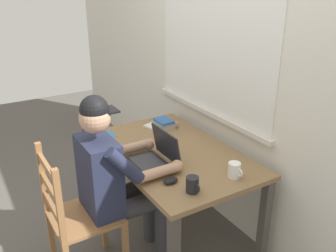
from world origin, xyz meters
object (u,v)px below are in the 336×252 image
landscape_photo_print (109,134)px  coffee_mug_dark (193,185)px  seated_person (115,176)px  computer_mouse (171,181)px  book_stack_main (164,123)px  laptop (156,157)px  coffee_mug_white (234,170)px  desk (172,162)px  wooden_chair (77,218)px

landscape_photo_print → coffee_mug_dark: bearing=8.9°
seated_person → computer_mouse: seated_person is taller
coffee_mug_dark → book_stack_main: 1.02m
seated_person → laptop: (0.01, 0.30, 0.07)m
coffee_mug_white → landscape_photo_print: coffee_mug_white is taller
desk → coffee_mug_white: coffee_mug_white is taller
seated_person → landscape_photo_print: bearing=160.9°
seated_person → coffee_mug_dark: seated_person is taller
coffee_mug_dark → desk: bearing=161.0°
book_stack_main → landscape_photo_print: (-0.10, -0.46, -0.03)m
wooden_chair → coffee_mug_white: wooden_chair is taller
desk → coffee_mug_dark: 0.58m
seated_person → laptop: 0.30m
landscape_photo_print → desk: bearing=32.0°
desk → book_stack_main: (-0.42, 0.19, 0.12)m
desk → coffee_mug_white: bearing=15.6°
computer_mouse → book_stack_main: 0.90m
desk → book_stack_main: bearing=156.1°
seated_person → landscape_photo_print: seated_person is taller
laptop → computer_mouse: laptop is taller
laptop → coffee_mug_dark: bearing=1.6°
seated_person → coffee_mug_white: (0.43, 0.64, 0.06)m
desk → book_stack_main: 0.48m
wooden_chair → coffee_mug_dark: 0.79m
laptop → coffee_mug_dark: size_ratio=2.86×
coffee_mug_dark → landscape_photo_print: bearing=-174.8°
seated_person → laptop: seated_person is taller
computer_mouse → coffee_mug_dark: (0.15, 0.06, 0.03)m
coffee_mug_white → landscape_photo_print: size_ratio=0.90×
seated_person → book_stack_main: size_ratio=6.11×
desk → landscape_photo_print: 0.59m
wooden_chair → desk: bearing=97.0°
laptop → landscape_photo_print: 0.63m
computer_mouse → landscape_photo_print: (-0.89, -0.04, -0.02)m
coffee_mug_dark → landscape_photo_print: (-1.05, -0.10, -0.05)m
laptop → coffee_mug_white: size_ratio=2.81×
desk → laptop: bearing=-60.7°
laptop → book_stack_main: laptop is taller
coffee_mug_white → desk: bearing=-164.4°
desk → wooden_chair: 0.79m
wooden_chair → computer_mouse: 0.65m
wooden_chair → coffee_mug_white: bearing=65.1°
computer_mouse → coffee_mug_white: 0.41m
computer_mouse → coffee_mug_white: coffee_mug_white is taller
wooden_chair → laptop: wooden_chair is taller
computer_mouse → coffee_mug_dark: 0.17m
coffee_mug_white → coffee_mug_dark: (0.01, -0.33, 0.00)m
desk → landscape_photo_print: size_ratio=10.27×
computer_mouse → desk: bearing=147.4°
computer_mouse → landscape_photo_print: size_ratio=0.77×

